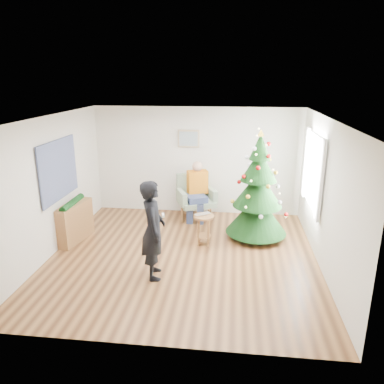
# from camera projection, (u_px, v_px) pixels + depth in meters

# --- Properties ---
(floor) EXTENTS (5.00, 5.00, 0.00)m
(floor) POSITION_uv_depth(u_px,v_px,m) (183.00, 256.00, 7.12)
(floor) COLOR brown
(floor) RESTS_ON ground
(ceiling) EXTENTS (5.00, 5.00, 0.00)m
(ceiling) POSITION_uv_depth(u_px,v_px,m) (182.00, 118.00, 6.35)
(ceiling) COLOR white
(ceiling) RESTS_ON wall_back
(wall_back) EXTENTS (5.00, 0.00, 5.00)m
(wall_back) POSITION_uv_depth(u_px,v_px,m) (197.00, 161.00, 9.11)
(wall_back) COLOR silver
(wall_back) RESTS_ON floor
(wall_front) EXTENTS (5.00, 0.00, 5.00)m
(wall_front) POSITION_uv_depth(u_px,v_px,m) (153.00, 254.00, 4.37)
(wall_front) COLOR silver
(wall_front) RESTS_ON floor
(wall_left) EXTENTS (0.00, 5.00, 5.00)m
(wall_left) POSITION_uv_depth(u_px,v_px,m) (51.00, 186.00, 7.01)
(wall_left) COLOR silver
(wall_left) RESTS_ON floor
(wall_right) EXTENTS (0.00, 5.00, 5.00)m
(wall_right) POSITION_uv_depth(u_px,v_px,m) (326.00, 196.00, 6.46)
(wall_right) COLOR silver
(wall_right) RESTS_ON floor
(window_panel) EXTENTS (0.04, 1.30, 1.40)m
(window_panel) POSITION_uv_depth(u_px,v_px,m) (314.00, 171.00, 7.35)
(window_panel) COLOR white
(window_panel) RESTS_ON wall_right
(curtains) EXTENTS (0.05, 1.75, 1.50)m
(curtains) POSITION_uv_depth(u_px,v_px,m) (312.00, 171.00, 7.36)
(curtains) COLOR white
(curtains) RESTS_ON wall_right
(christmas_tree) EXTENTS (1.27, 1.27, 2.29)m
(christmas_tree) POSITION_uv_depth(u_px,v_px,m) (258.00, 191.00, 7.67)
(christmas_tree) COLOR #3F2816
(christmas_tree) RESTS_ON floor
(stool) EXTENTS (0.41, 0.41, 0.62)m
(stool) POSITION_uv_depth(u_px,v_px,m) (204.00, 230.00, 7.55)
(stool) COLOR brown
(stool) RESTS_ON floor
(laptop) EXTENTS (0.40, 0.38, 0.03)m
(laptop) POSITION_uv_depth(u_px,v_px,m) (204.00, 215.00, 7.45)
(laptop) COLOR silver
(laptop) RESTS_ON stool
(armchair) EXTENTS (1.03, 1.01, 1.05)m
(armchair) POSITION_uv_depth(u_px,v_px,m) (196.00, 202.00, 8.96)
(armchair) COLOR gray
(armchair) RESTS_ON floor
(seated_person) EXTENTS (0.60, 0.76, 1.37)m
(seated_person) POSITION_uv_depth(u_px,v_px,m) (197.00, 190.00, 8.81)
(seated_person) COLOR navy
(seated_person) RESTS_ON armchair
(standing_man) EXTENTS (0.54, 0.69, 1.69)m
(standing_man) POSITION_uv_depth(u_px,v_px,m) (153.00, 230.00, 6.18)
(standing_man) COLOR black
(standing_man) RESTS_ON floor
(game_controller) EXTENTS (0.06, 0.13, 0.04)m
(game_controller) POSITION_uv_depth(u_px,v_px,m) (163.00, 215.00, 6.05)
(game_controller) COLOR white
(game_controller) RESTS_ON standing_man
(console) EXTENTS (0.46, 1.04, 0.80)m
(console) POSITION_uv_depth(u_px,v_px,m) (74.00, 222.00, 7.70)
(console) COLOR brown
(console) RESTS_ON floor
(garland) EXTENTS (0.14, 0.90, 0.14)m
(garland) POSITION_uv_depth(u_px,v_px,m) (72.00, 203.00, 7.58)
(garland) COLOR black
(garland) RESTS_ON console
(tapestry) EXTENTS (0.03, 1.50, 1.15)m
(tapestry) POSITION_uv_depth(u_px,v_px,m) (59.00, 170.00, 7.22)
(tapestry) COLOR black
(tapestry) RESTS_ON wall_left
(framed_picture) EXTENTS (0.52, 0.05, 0.42)m
(framed_picture) POSITION_uv_depth(u_px,v_px,m) (189.00, 139.00, 8.93)
(framed_picture) COLOR tan
(framed_picture) RESTS_ON wall_back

